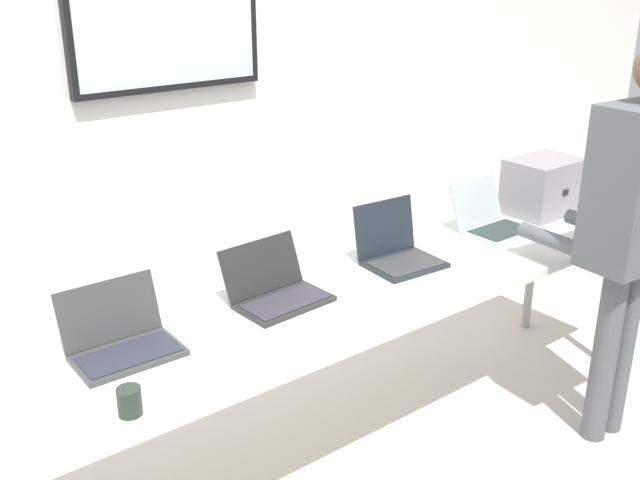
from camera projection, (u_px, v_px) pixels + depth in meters
ground at (334, 460)px, 3.31m from camera, size 8.00×8.00×0.04m
back_wall at (192, 114)px, 3.63m from camera, size 8.00×0.11×2.72m
workbench at (335, 308)px, 3.03m from camera, size 3.60×0.70×0.79m
equipment_box at (543, 186)px, 3.96m from camera, size 0.38×0.30×0.30m
laptop_station_1 at (121, 338)px, 2.58m from camera, size 0.37×0.30×0.23m
laptop_station_2 at (276, 289)px, 2.97m from camera, size 0.39×0.33×0.22m
laptop_station_3 at (397, 250)px, 3.34m from camera, size 0.35×0.33×0.27m
laptop_station_4 at (490, 220)px, 3.73m from camera, size 0.33×0.33×0.24m
person at (634, 213)px, 3.09m from camera, size 0.46×0.61×1.79m
coffee_mug at (130, 401)px, 2.23m from camera, size 0.08×0.08×0.09m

